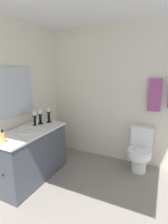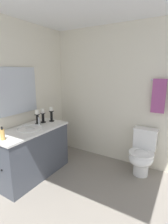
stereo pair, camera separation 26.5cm
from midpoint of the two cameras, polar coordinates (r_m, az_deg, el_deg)
floor at (r=2.67m, az=5.58°, el=-25.67°), size 2.77×2.29×0.02m
wall_back at (r=3.18m, az=15.05°, el=4.87°), size 2.77×0.04×2.45m
wall_left at (r=2.97m, az=-18.72°, el=4.05°), size 0.04×2.29×2.45m
vanity_cabinet at (r=2.94m, az=-14.32°, el=-12.72°), size 0.58×1.22×0.79m
sink_basin at (r=2.80m, az=-14.72°, el=-6.10°), size 0.40×0.40×0.24m
mirror at (r=2.88m, az=-19.38°, el=6.51°), size 0.02×0.83×0.74m
candle_holder_tall at (r=3.09m, az=-8.31°, el=-0.68°), size 0.09×0.09×0.25m
candle_holder_short at (r=3.04m, az=-11.02°, el=-1.08°), size 0.09×0.09×0.25m
candle_holder_mid at (r=2.95m, az=-12.73°, el=-1.61°), size 0.09×0.09×0.25m
soap_bottle at (r=2.42m, az=-22.56°, el=-6.95°), size 0.06×0.06×0.18m
toilet at (r=3.07m, az=21.08°, el=-12.74°), size 0.39×0.54×0.75m
towel_near_vanity at (r=2.99m, az=25.81°, el=4.72°), size 0.20×0.03×0.54m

